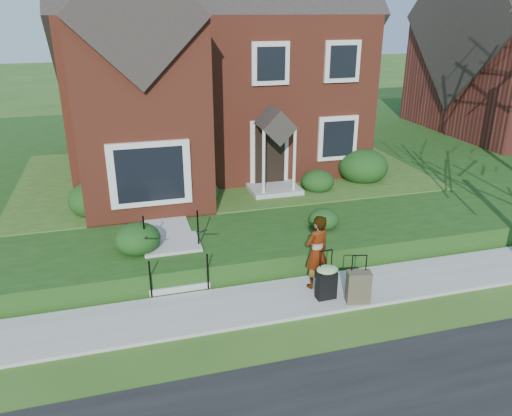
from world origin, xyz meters
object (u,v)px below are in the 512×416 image
object	(u,v)px
front_steps	(174,258)
woman	(317,252)
suitcase_black	(327,280)
suitcase_olive	(358,287)

from	to	relation	value
front_steps	woman	world-z (taller)	woman
woman	suitcase_black	world-z (taller)	woman
front_steps	suitcase_olive	xyz separation A→B (m)	(3.75, -2.44, -0.02)
front_steps	woman	bearing A→B (deg)	-26.53
front_steps	suitcase_black	xyz separation A→B (m)	(3.13, -2.10, 0.06)
front_steps	woman	distance (m)	3.50
suitcase_black	suitcase_olive	bearing A→B (deg)	-30.59
woman	suitcase_olive	world-z (taller)	woman
suitcase_black	suitcase_olive	distance (m)	0.71
front_steps	suitcase_black	size ratio (longest dim) A/B	1.73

